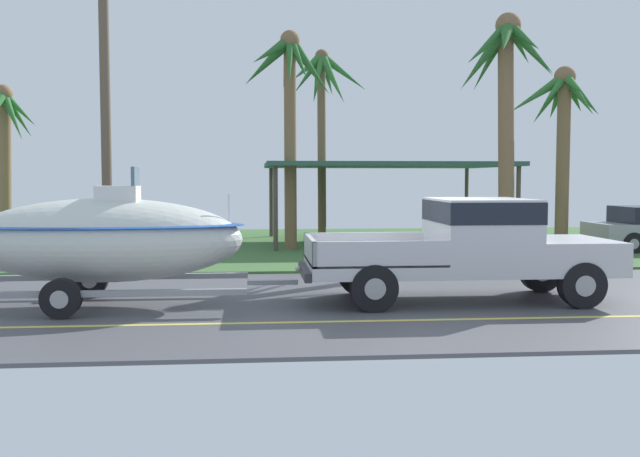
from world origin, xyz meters
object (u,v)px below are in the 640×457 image
at_px(palm_tree_far_left, 289,88).
at_px(palm_tree_near_right, 563,115).
at_px(palm_tree_near_left, 2,127).
at_px(palm_tree_mid, 323,94).
at_px(carport_awning, 383,166).
at_px(boat_on_trailer, 104,239).
at_px(palm_tree_far_right, 506,78).
at_px(utility_pole, 105,86).
at_px(pickup_truck_towing, 478,244).

bearing_deg(palm_tree_far_left, palm_tree_near_right, -7.87).
xyz_separation_m(palm_tree_near_left, palm_tree_mid, (11.13, -0.81, 1.18)).
relative_size(carport_awning, palm_tree_far_left, 1.18).
relative_size(palm_tree_near_right, palm_tree_mid, 0.84).
distance_m(boat_on_trailer, palm_tree_near_right, 14.99).
bearing_deg(palm_tree_far_right, utility_pole, -173.51).
bearing_deg(boat_on_trailer, palm_tree_far_left, 69.11).
bearing_deg(pickup_truck_towing, utility_pole, 146.34).
bearing_deg(palm_tree_far_left, palm_tree_near_left, 158.91).
relative_size(palm_tree_mid, utility_pole, 0.79).
bearing_deg(palm_tree_near_right, utility_pole, -164.72).
height_order(carport_awning, palm_tree_far_left, palm_tree_far_left).
xyz_separation_m(palm_tree_near_right, utility_pole, (-12.86, -3.51, 0.28)).
bearing_deg(palm_tree_near_right, palm_tree_near_left, 164.74).
distance_m(palm_tree_far_left, utility_pole, 6.58).
distance_m(palm_tree_near_right, palm_tree_mid, 8.11).
distance_m(palm_tree_mid, palm_tree_far_right, 7.77).
bearing_deg(palm_tree_far_left, palm_tree_far_right, -31.78).
xyz_separation_m(carport_awning, palm_tree_near_left, (-13.08, 1.94, 1.36)).
relative_size(boat_on_trailer, carport_awning, 0.76).
bearing_deg(pickup_truck_towing, boat_on_trailer, 180.00).
xyz_separation_m(boat_on_trailer, palm_tree_near_left, (-6.11, 13.49, 2.81)).
xyz_separation_m(boat_on_trailer, palm_tree_far_right, (9.33, 6.22, 3.72)).
xyz_separation_m(boat_on_trailer, palm_tree_near_right, (11.94, 8.57, 2.96)).
bearing_deg(palm_tree_far_right, palm_tree_mid, 123.70).
height_order(carport_awning, palm_tree_near_right, palm_tree_near_right).
bearing_deg(carport_awning, palm_tree_near_right, -30.93).
xyz_separation_m(palm_tree_far_left, utility_pole, (-4.62, -4.65, -0.59)).
relative_size(boat_on_trailer, palm_tree_far_left, 0.90).
relative_size(pickup_truck_towing, palm_tree_far_right, 0.87).
relative_size(boat_on_trailer, palm_tree_near_right, 1.08).
xyz_separation_m(palm_tree_near_right, palm_tree_mid, (-6.92, 4.11, 1.03)).
xyz_separation_m(palm_tree_near_right, palm_tree_far_right, (-2.61, -2.35, 0.76)).
bearing_deg(utility_pole, carport_awning, 39.47).
height_order(pickup_truck_towing, palm_tree_near_left, palm_tree_near_left).
bearing_deg(palm_tree_far_left, utility_pole, -134.79).
bearing_deg(boat_on_trailer, carport_awning, 58.88).
xyz_separation_m(pickup_truck_towing, boat_on_trailer, (-6.67, 0.00, 0.13)).
bearing_deg(pickup_truck_towing, palm_tree_far_right, 66.85).
relative_size(boat_on_trailer, palm_tree_mid, 0.90).
bearing_deg(palm_tree_far_right, boat_on_trailer, -146.32).
bearing_deg(pickup_truck_towing, palm_tree_near_right, 58.41).
distance_m(boat_on_trailer, utility_pole, 6.07).
bearing_deg(carport_awning, palm_tree_far_right, -66.08).
bearing_deg(palm_tree_near_right, palm_tree_mid, 149.28).
xyz_separation_m(palm_tree_near_left, palm_tree_near_right, (18.05, -4.92, 0.15)).
bearing_deg(utility_pole, palm_tree_near_right, 15.28).
distance_m(pickup_truck_towing, palm_tree_mid, 13.43).
distance_m(palm_tree_near_left, palm_tree_near_right, 18.71).
bearing_deg(palm_tree_far_left, palm_tree_mid, 66.03).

